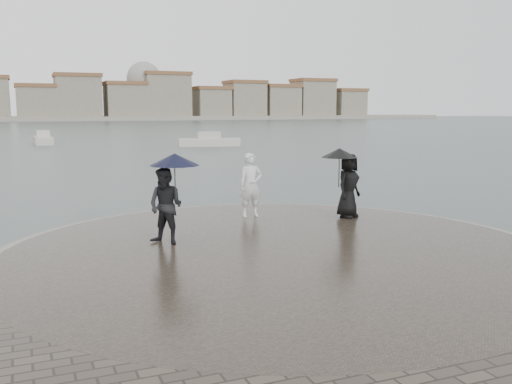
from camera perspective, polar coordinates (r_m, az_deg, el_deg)
name	(u,v)px	position (r m, az deg, el deg)	size (l,w,h in m)	color
ground	(370,320)	(9.68, 11.29, -12.40)	(400.00, 400.00, 0.00)	#2B3835
kerb_ring	(279,258)	(12.53, 2.31, -6.65)	(12.50, 12.50, 0.32)	gray
quay_tip	(279,257)	(12.53, 2.31, -6.55)	(11.90, 11.90, 0.36)	#2D261E
statue	(251,185)	(16.08, -0.52, 0.71)	(0.66, 0.43, 1.80)	silver
visitor_left	(168,193)	(13.00, -8.77, -0.10)	(1.35, 1.20, 2.04)	black
visitor_right	(346,178)	(16.14, 9.01, 1.42)	(1.30, 1.09, 1.95)	black
far_skyline	(11,100)	(168.20, -23.33, 8.43)	(260.00, 20.00, 37.00)	gray
boats	(57,144)	(51.95, -19.28, 4.55)	(28.74, 17.47, 1.50)	#BDB6AA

